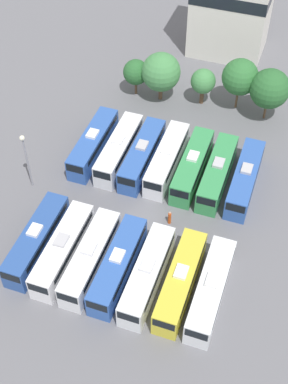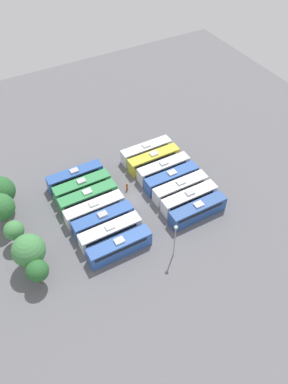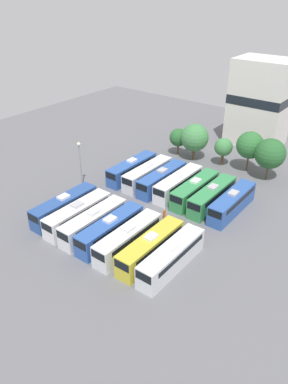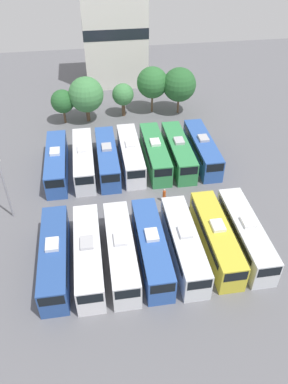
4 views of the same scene
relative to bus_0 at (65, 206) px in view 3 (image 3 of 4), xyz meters
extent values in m
plane|color=slate|center=(9.30, 7.87, -1.69)|extent=(111.41, 111.41, 0.00)
cube|color=#284C93|center=(0.00, -0.03, -0.15)|extent=(2.44, 10.99, 3.08)
cube|color=black|center=(0.00, 0.24, 0.70)|extent=(2.48, 9.34, 0.68)
cube|color=black|center=(0.00, -5.52, 0.70)|extent=(2.15, 0.08, 1.08)
cube|color=white|center=(0.00, -0.03, 1.57)|extent=(1.20, 1.60, 0.35)
cube|color=white|center=(3.13, -0.31, -0.15)|extent=(2.44, 10.99, 3.08)
cube|color=black|center=(3.13, -0.03, 0.70)|extent=(2.48, 9.34, 0.68)
cube|color=black|center=(3.13, -5.79, 0.70)|extent=(2.15, 0.08, 1.08)
cube|color=#B2B2B7|center=(3.13, -0.31, 1.57)|extent=(1.20, 1.60, 0.35)
cube|color=silver|center=(6.21, -0.32, -0.15)|extent=(2.44, 10.99, 3.08)
cube|color=black|center=(6.21, -0.05, 0.70)|extent=(2.48, 9.34, 0.68)
cube|color=black|center=(6.21, -5.81, 0.70)|extent=(2.15, 0.08, 1.08)
cube|color=silver|center=(6.21, -0.32, 1.57)|extent=(1.20, 1.60, 0.35)
cube|color=#2D56A8|center=(9.19, -0.24, -0.15)|extent=(2.44, 10.99, 3.08)
cube|color=black|center=(9.19, 0.04, 0.70)|extent=(2.48, 9.34, 0.68)
cube|color=black|center=(9.19, -5.72, 0.70)|extent=(2.15, 0.08, 1.08)
cube|color=white|center=(9.19, -0.24, 1.57)|extent=(1.20, 1.60, 0.35)
cube|color=silver|center=(12.36, -0.34, -0.15)|extent=(2.44, 10.99, 3.08)
cube|color=black|center=(12.36, -0.07, 0.70)|extent=(2.48, 9.34, 0.68)
cube|color=black|center=(12.36, -5.83, 0.70)|extent=(2.15, 0.08, 1.08)
cube|color=silver|center=(12.36, -0.34, 1.57)|extent=(1.20, 1.60, 0.35)
cube|color=gold|center=(15.68, 0.01, -0.15)|extent=(2.44, 10.99, 3.08)
cube|color=black|center=(15.68, 0.29, 0.70)|extent=(2.48, 9.34, 0.68)
cube|color=black|center=(15.68, -5.48, 0.70)|extent=(2.15, 0.08, 1.08)
cube|color=white|center=(15.68, 0.01, 1.57)|extent=(1.20, 1.60, 0.35)
cube|color=silver|center=(18.75, 0.03, -0.15)|extent=(2.44, 10.99, 3.08)
cube|color=black|center=(18.75, 0.31, 0.70)|extent=(2.48, 9.34, 0.68)
cube|color=black|center=(18.75, -5.45, 0.70)|extent=(2.15, 0.08, 1.08)
cube|color=white|center=(18.75, 0.03, 1.57)|extent=(1.20, 1.60, 0.35)
cube|color=#2D56A8|center=(-0.21, 15.70, -0.15)|extent=(2.44, 10.99, 3.08)
cube|color=black|center=(-0.21, 15.97, 0.70)|extent=(2.48, 9.34, 0.68)
cube|color=black|center=(-0.21, 10.21, 0.70)|extent=(2.15, 0.08, 1.08)
cube|color=white|center=(-0.21, 15.70, 1.57)|extent=(1.20, 1.60, 0.35)
cube|color=silver|center=(3.17, 15.78, -0.15)|extent=(2.44, 10.99, 3.08)
cube|color=black|center=(3.17, 16.05, 0.70)|extent=(2.48, 9.34, 0.68)
cube|color=black|center=(3.17, 10.29, 0.70)|extent=(2.15, 0.08, 1.08)
cube|color=white|center=(3.17, 15.78, 1.57)|extent=(1.20, 1.60, 0.35)
cube|color=#2D56A8|center=(6.18, 15.74, -0.15)|extent=(2.44, 10.99, 3.08)
cube|color=black|center=(6.18, 16.01, 0.70)|extent=(2.48, 9.34, 0.68)
cube|color=black|center=(6.18, 10.25, 0.70)|extent=(2.15, 0.08, 1.08)
cube|color=#B2B2B7|center=(6.18, 15.74, 1.57)|extent=(1.20, 1.60, 0.35)
cube|color=silver|center=(9.23, 16.05, -0.15)|extent=(2.44, 10.99, 3.08)
cube|color=black|center=(9.23, 16.32, 0.70)|extent=(2.48, 9.34, 0.68)
cube|color=black|center=(9.23, 10.56, 0.70)|extent=(2.15, 0.08, 1.08)
cube|color=white|center=(9.23, 16.05, 1.57)|extent=(1.20, 1.60, 0.35)
cube|color=#338C4C|center=(12.42, 15.92, -0.15)|extent=(2.44, 10.99, 3.08)
cube|color=black|center=(12.42, 16.20, 0.70)|extent=(2.48, 9.34, 0.68)
cube|color=black|center=(12.42, 10.44, 0.70)|extent=(2.15, 0.08, 1.08)
cube|color=white|center=(12.42, 15.92, 1.57)|extent=(1.20, 1.60, 0.35)
cube|color=#338C4C|center=(15.52, 15.80, -0.15)|extent=(2.44, 10.99, 3.08)
cube|color=black|center=(15.52, 16.07, 0.70)|extent=(2.48, 9.34, 0.68)
cube|color=black|center=(15.52, 10.31, 0.70)|extent=(2.15, 0.08, 1.08)
cube|color=#B2B2B7|center=(15.52, 15.80, 1.57)|extent=(1.20, 1.60, 0.35)
cube|color=#2D56A8|center=(18.78, 15.93, -0.15)|extent=(2.44, 10.99, 3.08)
cube|color=black|center=(18.78, 16.21, 0.70)|extent=(2.48, 9.34, 0.68)
cube|color=black|center=(18.78, 10.45, 0.70)|extent=(2.15, 0.08, 1.08)
cube|color=#B2B2B7|center=(18.78, 15.93, 1.57)|extent=(1.20, 1.60, 0.35)
cylinder|color=#CC4C19|center=(12.09, 8.03, -0.89)|extent=(0.36, 0.36, 1.60)
sphere|color=tan|center=(12.09, 8.03, 0.03)|extent=(0.24, 0.24, 0.24)
cylinder|color=gray|center=(-5.02, 8.20, 1.96)|extent=(0.20, 0.20, 7.30)
sphere|color=#EAE5C6|center=(-5.02, 8.20, 5.79)|extent=(0.60, 0.60, 0.60)
cylinder|color=brown|center=(0.60, 29.06, -0.52)|extent=(0.34, 0.34, 2.33)
sphere|color=#28602D|center=(0.60, 29.06, 1.87)|extent=(3.51, 3.51, 3.51)
cylinder|color=brown|center=(4.20, 29.10, -0.42)|extent=(0.57, 0.57, 2.53)
sphere|color=#428447|center=(4.20, 29.10, 2.69)|extent=(5.28, 5.28, 5.28)
cylinder|color=brown|center=(9.86, 30.03, -0.48)|extent=(0.56, 0.56, 2.41)
sphere|color=#428447|center=(9.86, 30.03, 1.90)|extent=(3.37, 3.37, 3.37)
cylinder|color=brown|center=(14.58, 30.66, -0.06)|extent=(0.31, 0.31, 3.25)
sphere|color=#2D6B33|center=(14.58, 30.66, 3.26)|extent=(4.85, 4.85, 4.85)
cylinder|color=brown|center=(18.68, 29.68, -0.23)|extent=(0.31, 0.31, 2.91)
sphere|color=#28602D|center=(18.68, 29.68, 3.05)|extent=(5.22, 5.22, 5.22)
cube|color=silver|center=(10.08, 44.33, 6.98)|extent=(10.97, 8.50, 17.33)
cube|color=black|center=(10.08, 44.33, 7.85)|extent=(11.03, 8.56, 1.80)
camera|label=1|loc=(21.81, -28.56, 44.67)|focal=50.00mm
camera|label=2|loc=(-33.41, 29.55, 50.96)|focal=35.00mm
camera|label=3|loc=(37.54, -29.54, 28.49)|focal=35.00mm
camera|label=4|loc=(4.67, -24.44, 26.75)|focal=35.00mm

